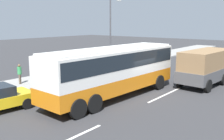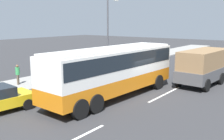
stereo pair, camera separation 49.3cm
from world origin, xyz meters
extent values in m
plane|color=#333335|center=(0.00, 0.00, 0.00)|extent=(120.00, 120.00, 0.00)
cube|color=gray|center=(0.00, 8.47, 0.07)|extent=(80.00, 4.00, 0.15)
cube|color=white|center=(-7.25, -1.96, 0.00)|extent=(2.40, 0.16, 0.01)
cube|color=white|center=(-0.20, -1.96, 0.00)|extent=(2.40, 0.16, 0.01)
cube|color=white|center=(2.27, -1.96, 0.00)|extent=(2.40, 0.16, 0.01)
cube|color=white|center=(9.26, -1.96, 0.00)|extent=(2.40, 0.16, 0.01)
cube|color=orange|center=(-1.77, 0.55, 1.02)|extent=(11.04, 3.11, 0.95)
cube|color=white|center=(-1.77, 0.55, 2.37)|extent=(11.04, 3.11, 1.74)
cube|color=black|center=(-1.77, 0.55, 2.61)|extent=(10.82, 3.13, 0.96)
cube|color=black|center=(3.63, 0.28, 2.46)|extent=(0.24, 2.36, 1.39)
cube|color=white|center=(-1.77, 0.55, 3.30)|extent=(10.59, 2.93, 0.12)
cylinder|color=black|center=(2.14, 1.58, 0.55)|extent=(1.11, 0.36, 1.10)
cylinder|color=black|center=(2.02, -0.87, 0.55)|extent=(1.11, 0.36, 1.10)
cylinder|color=black|center=(-4.77, 1.93, 0.55)|extent=(1.11, 0.36, 1.10)
cylinder|color=black|center=(-4.89, -0.52, 0.55)|extent=(1.11, 0.36, 1.10)
cylinder|color=black|center=(-5.96, 2.00, 0.55)|extent=(1.11, 0.36, 1.10)
cylinder|color=black|center=(-6.09, -0.46, 0.55)|extent=(1.11, 0.36, 1.10)
cube|color=#4C4C4F|center=(5.63, -3.12, 0.93)|extent=(6.18, 2.73, 0.90)
cube|color=olive|center=(5.63, -3.12, 2.10)|extent=(5.94, 2.62, 1.44)
cylinder|color=black|center=(10.10, -2.34, 0.48)|extent=(0.98, 0.35, 0.96)
cylinder|color=black|center=(6.65, -2.09, 0.48)|extent=(0.98, 0.35, 0.96)
cylinder|color=black|center=(6.49, -4.29, 0.48)|extent=(0.98, 0.35, 0.96)
cylinder|color=black|center=(3.60, -1.87, 0.48)|extent=(0.98, 0.35, 0.96)
cylinder|color=black|center=(3.44, -4.07, 0.48)|extent=(0.98, 0.35, 0.96)
cylinder|color=black|center=(-6.64, 4.83, 0.32)|extent=(0.66, 0.27, 0.64)
cylinder|color=black|center=(-6.83, 3.03, 0.32)|extent=(0.66, 0.27, 0.64)
cylinder|color=brown|center=(-3.78, 8.48, 0.54)|extent=(0.14, 0.14, 0.79)
cylinder|color=brown|center=(-3.90, 8.37, 0.54)|extent=(0.14, 0.14, 0.79)
cylinder|color=#338C4C|center=(-3.84, 8.42, 1.23)|extent=(0.32, 0.32, 0.59)
sphere|color=brown|center=(-3.84, 8.42, 1.63)|extent=(0.21, 0.21, 0.21)
cylinder|color=#38334C|center=(8.37, 8.98, 0.59)|extent=(0.14, 0.14, 0.88)
cylinder|color=#38334C|center=(8.24, 8.89, 0.59)|extent=(0.14, 0.14, 0.88)
cylinder|color=#338C4C|center=(8.30, 8.93, 1.36)|extent=(0.32, 0.32, 0.66)
sphere|color=brown|center=(8.30, 8.93, 1.81)|extent=(0.24, 0.24, 0.24)
cylinder|color=#47474C|center=(5.81, 6.88, 3.83)|extent=(0.16, 0.16, 7.36)
cube|color=silver|center=(7.26, 6.88, 7.26)|extent=(0.50, 0.24, 0.16)
camera|label=1|loc=(-15.29, -10.04, 5.07)|focal=41.96mm
camera|label=2|loc=(-15.59, -9.65, 5.07)|focal=41.96mm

